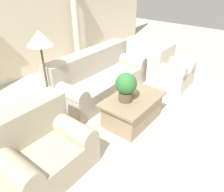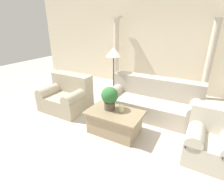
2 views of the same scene
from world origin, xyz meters
The scene contains 11 objects.
ground_plane centered at (0.00, 0.00, 0.00)m, with size 16.00×16.00×0.00m, color #BCB2A3.
wall_back centered at (0.00, 2.79, 1.60)m, with size 10.00×0.06×3.20m.
sofa_long centered at (0.49, 0.80, 0.35)m, with size 2.22×0.94×0.89m.
loveseat centered at (-1.58, 0.02, 0.36)m, with size 1.14×0.94×0.89m.
coffee_table centered at (0.05, -0.36, 0.24)m, with size 1.11×0.71×0.47m.
potted_plant centered at (-0.10, -0.30, 0.75)m, with size 0.35×0.35×0.49m.
pillar_candle centered at (0.16, -0.28, 0.55)m, with size 0.10×0.10×0.14m.
floor_lamp centered at (-0.69, 0.95, 1.35)m, with size 0.41×0.41×1.54m.
column_left centered at (-1.43, 2.49, 1.18)m, with size 0.26×0.26×2.31m.
column_right centered at (1.52, 2.49, 1.18)m, with size 0.26×0.26×2.31m.
armchair centered at (1.80, -0.20, 0.35)m, with size 0.77×0.85×0.85m.
Camera 2 is at (1.52, -3.10, 2.14)m, focal length 28.00 mm.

